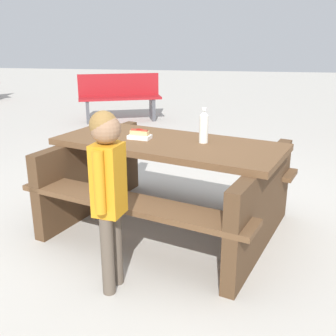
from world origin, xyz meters
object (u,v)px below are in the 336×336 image
(hotdog_tray, at_px, (140,135))
(child_in_coat, at_px, (108,180))
(picnic_table, at_px, (168,177))
(park_bench_near, at_px, (120,96))
(soda_bottle, at_px, (204,126))

(hotdog_tray, xyz_separation_m, child_in_coat, (-0.02, 0.95, -0.04))
(picnic_table, bearing_deg, hotdog_tray, -9.43)
(hotdog_tray, bearing_deg, child_in_coat, 91.51)
(park_bench_near, bearing_deg, soda_bottle, 113.78)
(hotdog_tray, height_order, child_in_coat, child_in_coat)
(soda_bottle, bearing_deg, child_in_coat, 61.63)
(picnic_table, xyz_separation_m, child_in_coat, (0.21, 0.91, 0.29))
(soda_bottle, distance_m, child_in_coat, 1.05)
(picnic_table, distance_m, park_bench_near, 4.51)
(soda_bottle, relative_size, child_in_coat, 0.24)
(picnic_table, height_order, soda_bottle, soda_bottle)
(park_bench_near, bearing_deg, child_in_coat, 104.91)
(child_in_coat, relative_size, park_bench_near, 0.75)
(picnic_table, height_order, child_in_coat, child_in_coat)
(child_in_coat, bearing_deg, picnic_table, -103.23)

